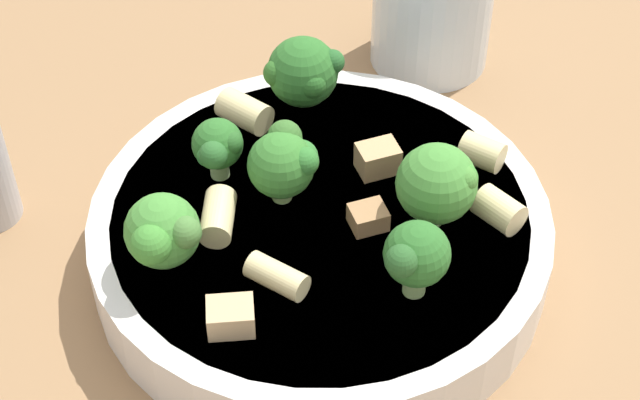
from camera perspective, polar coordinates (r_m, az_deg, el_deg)
ground_plane at (r=0.55m, az=0.00°, el=-3.28°), size 2.00×2.00×0.00m
pasta_bowl at (r=0.53m, az=0.00°, el=-1.84°), size 0.23×0.23×0.03m
broccoli_floret_0 at (r=0.47m, az=5.15°, el=-2.94°), size 0.03×0.03×0.04m
broccoli_floret_1 at (r=0.49m, az=-8.38°, el=-1.78°), size 0.04×0.04×0.04m
broccoli_floret_2 at (r=0.53m, az=-5.47°, el=2.88°), size 0.03×0.03×0.03m
broccoli_floret_3 at (r=0.57m, az=-0.90°, el=6.82°), size 0.04×0.04×0.04m
broccoli_floret_4 at (r=0.51m, az=-1.90°, el=2.06°), size 0.04×0.04×0.04m
broccoli_floret_5 at (r=0.50m, az=6.36°, el=0.87°), size 0.04×0.04×0.04m
rigatoni_0 at (r=0.51m, az=-5.46°, el=-0.88°), size 0.02×0.03×0.02m
rigatoni_1 at (r=0.57m, az=-4.06°, el=4.73°), size 0.03×0.03×0.02m
rigatoni_2 at (r=0.55m, az=8.64°, el=2.54°), size 0.02×0.02×0.02m
rigatoni_3 at (r=0.49m, az=-2.32°, el=-4.09°), size 0.03×0.02×0.01m
rigatoni_4 at (r=0.52m, az=9.53°, el=-0.53°), size 0.03×0.03×0.02m
chicken_chunk_0 at (r=0.54m, az=3.11°, el=2.22°), size 0.03×0.02×0.02m
chicken_chunk_1 at (r=0.47m, az=-4.79°, el=-6.23°), size 0.03×0.02×0.01m
chicken_chunk_2 at (r=0.51m, az=2.52°, el=-1.12°), size 0.02×0.02×0.01m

